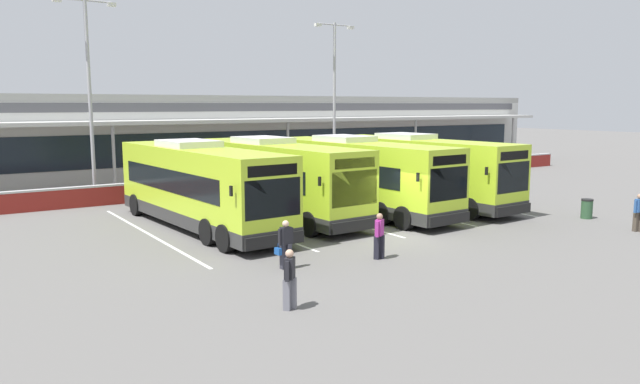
# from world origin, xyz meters

# --- Properties ---
(ground_plane) EXTENTS (200.00, 200.00, 0.00)m
(ground_plane) POSITION_xyz_m (0.00, 0.00, 0.00)
(ground_plane) COLOR #605E5B
(terminal_building) EXTENTS (70.00, 13.00, 6.00)m
(terminal_building) POSITION_xyz_m (-0.00, 26.91, 3.01)
(terminal_building) COLOR silver
(terminal_building) RESTS_ON ground
(red_barrier_wall) EXTENTS (60.00, 0.40, 1.10)m
(red_barrier_wall) POSITION_xyz_m (0.00, 14.50, 0.56)
(red_barrier_wall) COLOR maroon
(red_barrier_wall) RESTS_ON ground
(coach_bus_leftmost) EXTENTS (3.41, 12.27, 3.78)m
(coach_bus_leftmost) POSITION_xyz_m (-6.10, 6.03, 1.79)
(coach_bus_leftmost) COLOR #B7DB2D
(coach_bus_leftmost) RESTS_ON ground
(coach_bus_left_centre) EXTENTS (3.41, 12.27, 3.78)m
(coach_bus_left_centre) POSITION_xyz_m (-2.11, 6.54, 1.79)
(coach_bus_left_centre) COLOR #B7DB2D
(coach_bus_left_centre) RESTS_ON ground
(coach_bus_centre) EXTENTS (3.41, 12.27, 3.78)m
(coach_bus_centre) POSITION_xyz_m (1.97, 5.43, 1.79)
(coach_bus_centre) COLOR #B7DB2D
(coach_bus_centre) RESTS_ON ground
(coach_bus_right_centre) EXTENTS (3.41, 12.27, 3.78)m
(coach_bus_right_centre) POSITION_xyz_m (6.10, 5.44, 1.79)
(coach_bus_right_centre) COLOR #B7DB2D
(coach_bus_right_centre) RESTS_ON ground
(bay_stripe_far_west) EXTENTS (0.14, 13.00, 0.01)m
(bay_stripe_far_west) POSITION_xyz_m (-8.40, 6.00, 0.00)
(bay_stripe_far_west) COLOR silver
(bay_stripe_far_west) RESTS_ON ground
(bay_stripe_west) EXTENTS (0.14, 13.00, 0.01)m
(bay_stripe_west) POSITION_xyz_m (-4.20, 6.00, 0.00)
(bay_stripe_west) COLOR silver
(bay_stripe_west) RESTS_ON ground
(bay_stripe_mid_west) EXTENTS (0.14, 13.00, 0.01)m
(bay_stripe_mid_west) POSITION_xyz_m (0.00, 6.00, 0.00)
(bay_stripe_mid_west) COLOR silver
(bay_stripe_mid_west) RESTS_ON ground
(bay_stripe_centre) EXTENTS (0.14, 13.00, 0.01)m
(bay_stripe_centre) POSITION_xyz_m (4.20, 6.00, 0.00)
(bay_stripe_centre) COLOR silver
(bay_stripe_centre) RESTS_ON ground
(bay_stripe_mid_east) EXTENTS (0.14, 13.00, 0.01)m
(bay_stripe_mid_east) POSITION_xyz_m (8.40, 6.00, 0.00)
(bay_stripe_mid_east) COLOR silver
(bay_stripe_mid_east) RESTS_ON ground
(pedestrian_with_handbag) EXTENTS (0.63, 0.30, 1.62)m
(pedestrian_with_handbag) POSITION_xyz_m (-6.37, -1.82, 0.86)
(pedestrian_with_handbag) COLOR #33333D
(pedestrian_with_handbag) RESTS_ON ground
(pedestrian_in_dark_coat) EXTENTS (0.45, 0.44, 1.62)m
(pedestrian_in_dark_coat) POSITION_xyz_m (-8.26, -5.29, 0.87)
(pedestrian_in_dark_coat) COLOR slate
(pedestrian_in_dark_coat) RESTS_ON ground
(pedestrian_child) EXTENTS (0.50, 0.36, 1.62)m
(pedestrian_child) POSITION_xyz_m (-2.99, -2.51, 0.87)
(pedestrian_child) COLOR black
(pedestrian_child) RESTS_ON ground
(pedestrian_near_bin) EXTENTS (0.54, 0.35, 1.62)m
(pedestrian_near_bin) POSITION_xyz_m (9.06, -5.01, 0.87)
(pedestrian_near_bin) COLOR #4C4238
(pedestrian_near_bin) RESTS_ON ground
(lamp_post_west) EXTENTS (3.24, 0.28, 11.00)m
(lamp_post_west) POSITION_xyz_m (-8.12, 16.23, 6.29)
(lamp_post_west) COLOR #9E9EA3
(lamp_post_west) RESTS_ON ground
(lamp_post_centre) EXTENTS (3.24, 0.28, 11.00)m
(lamp_post_centre) POSITION_xyz_m (8.72, 17.03, 6.29)
(lamp_post_centre) COLOR #9E9EA3
(lamp_post_centre) RESTS_ON ground
(litter_bin) EXTENTS (0.54, 0.54, 0.93)m
(litter_bin) POSITION_xyz_m (9.97, -2.05, 0.47)
(litter_bin) COLOR #2D5133
(litter_bin) RESTS_ON ground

